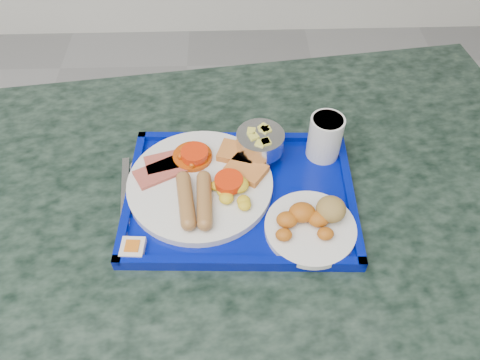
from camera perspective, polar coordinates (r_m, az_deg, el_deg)
The scene contains 9 objects.
table at distance 1.03m, azimuth -0.00°, elevation -10.22°, with size 1.39×1.02×0.80m.
tray at distance 0.86m, azimuth -0.00°, elevation -1.96°, with size 0.43×0.32×0.02m.
main_plate at distance 0.86m, azimuth -4.50°, elevation -0.18°, with size 0.27×0.27×0.04m.
bread_plate at distance 0.81m, azimuth 8.84°, elevation -5.06°, with size 0.16×0.16×0.05m.
fruit_bowl at distance 0.89m, azimuth 2.49°, elevation 4.67°, with size 0.09×0.09×0.06m.
juice_cup at distance 0.91m, azimuth 10.34°, elevation 5.30°, with size 0.06×0.06×0.09m.
spoon at distance 0.91m, azimuth -12.75°, elevation 0.58°, with size 0.03×0.15×0.01m.
knife at distance 0.88m, azimuth -13.86°, elevation -1.84°, with size 0.01×0.19×0.00m, color silver.
jam_packet at distance 0.80m, azimuth -12.94°, elevation -8.11°, with size 0.04×0.04×0.02m.
Camera 1 is at (0.88, 0.59, 1.49)m, focal length 35.00 mm.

